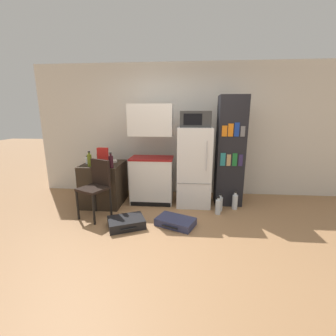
% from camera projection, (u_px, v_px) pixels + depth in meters
% --- Properties ---
extents(ground_plane, '(24.00, 24.00, 0.00)m').
position_uv_depth(ground_plane, '(174.00, 240.00, 3.05)').
color(ground_plane, '#A3754C').
extents(wall_back, '(6.40, 0.10, 2.65)m').
position_uv_depth(wall_back, '(190.00, 131.00, 4.66)').
color(wall_back, silver).
rests_on(wall_back, ground_plane).
extents(side_table, '(0.69, 0.78, 0.78)m').
position_uv_depth(side_table, '(104.00, 183.00, 4.24)').
color(side_table, '#2D2319').
rests_on(side_table, ground_plane).
extents(kitchen_hutch, '(0.80, 0.51, 1.84)m').
position_uv_depth(kitchen_hutch, '(152.00, 160.00, 4.20)').
color(kitchen_hutch, white).
rests_on(kitchen_hutch, ground_plane).
extents(refrigerator, '(0.61, 0.60, 1.44)m').
position_uv_depth(refrigerator, '(194.00, 167.00, 4.12)').
color(refrigerator, white).
rests_on(refrigerator, ground_plane).
extents(microwave, '(0.53, 0.40, 0.27)m').
position_uv_depth(microwave, '(195.00, 119.00, 3.92)').
color(microwave, '#333333').
rests_on(microwave, refrigerator).
extents(bookshelf, '(0.49, 0.40, 1.99)m').
position_uv_depth(bookshelf, '(230.00, 152.00, 4.10)').
color(bookshelf, black).
rests_on(bookshelf, ground_plane).
extents(bottle_olive_oil, '(0.07, 0.07, 0.27)m').
position_uv_depth(bottle_olive_oil, '(90.00, 160.00, 3.89)').
color(bottle_olive_oil, '#566619').
rests_on(bottle_olive_oil, side_table).
extents(bottle_amber_beer, '(0.08, 0.08, 0.20)m').
position_uv_depth(bottle_amber_beer, '(99.00, 157.00, 4.26)').
color(bottle_amber_beer, brown).
rests_on(bottle_amber_beer, side_table).
extents(bottle_wine_dark, '(0.08, 0.08, 0.26)m').
position_uv_depth(bottle_wine_dark, '(111.00, 161.00, 3.78)').
color(bottle_wine_dark, black).
rests_on(bottle_wine_dark, side_table).
extents(bottle_clear_short, '(0.08, 0.08, 0.14)m').
position_uv_depth(bottle_clear_short, '(87.00, 160.00, 4.12)').
color(bottle_clear_short, silver).
rests_on(bottle_clear_short, side_table).
extents(bowl, '(0.14, 0.14, 0.04)m').
position_uv_depth(bowl, '(113.00, 161.00, 4.25)').
color(bowl, silver).
rests_on(bowl, side_table).
extents(cereal_box, '(0.19, 0.07, 0.30)m').
position_uv_depth(cereal_box, '(103.00, 156.00, 4.05)').
color(cereal_box, red).
rests_on(cereal_box, side_table).
extents(chair, '(0.53, 0.53, 0.95)m').
position_uv_depth(chair, '(97.00, 183.00, 3.66)').
color(chair, black).
rests_on(chair, ground_plane).
extents(suitcase_large_flat, '(0.66, 0.54, 0.11)m').
position_uv_depth(suitcase_large_flat, '(175.00, 222.00, 3.44)').
color(suitcase_large_flat, navy).
rests_on(suitcase_large_flat, ground_plane).
extents(suitcase_small_flat, '(0.64, 0.57, 0.14)m').
position_uv_depth(suitcase_small_flat, '(126.00, 222.00, 3.39)').
color(suitcase_small_flat, black).
rests_on(suitcase_small_flat, ground_plane).
extents(water_bottle_front, '(0.10, 0.10, 0.34)m').
position_uv_depth(water_bottle_front, '(235.00, 201.00, 4.01)').
color(water_bottle_front, silver).
rests_on(water_bottle_front, ground_plane).
extents(water_bottle_middle, '(0.09, 0.09, 0.32)m').
position_uv_depth(water_bottle_middle, '(220.00, 204.00, 3.95)').
color(water_bottle_middle, silver).
rests_on(water_bottle_middle, ground_plane).
extents(water_bottle_back, '(0.09, 0.09, 0.32)m').
position_uv_depth(water_bottle_back, '(218.00, 207.00, 3.81)').
color(water_bottle_back, silver).
rests_on(water_bottle_back, ground_plane).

